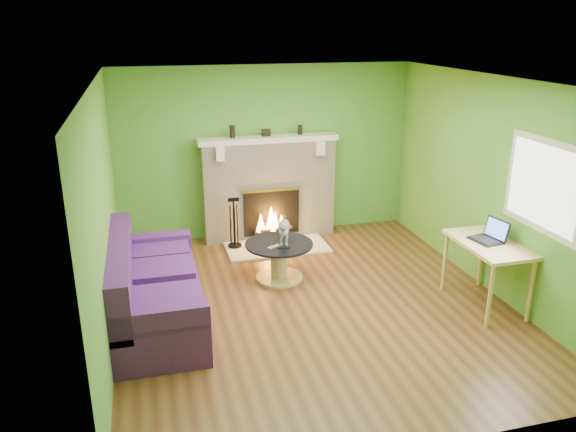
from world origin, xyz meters
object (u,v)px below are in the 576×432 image
object	(u,v)px
sofa	(150,291)
desk	(489,250)
coffee_table	(279,258)
cat	(284,229)

from	to	relation	value
sofa	desk	world-z (taller)	sofa
coffee_table	cat	world-z (taller)	cat
coffee_table	cat	xyz separation A→B (m)	(0.08, 0.05, 0.38)
coffee_table	sofa	bearing A→B (deg)	-156.40
cat	sofa	bearing A→B (deg)	-139.61
sofa	coffee_table	size ratio (longest dim) A/B	2.45
sofa	desk	distance (m)	3.86
coffee_table	cat	distance (m)	0.39
coffee_table	desk	bearing A→B (deg)	-31.03
desk	cat	distance (m)	2.49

